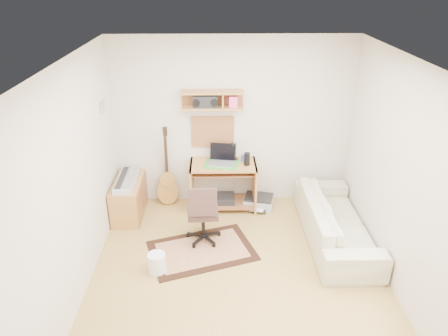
{
  "coord_description": "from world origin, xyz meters",
  "views": [
    {
      "loc": [
        -0.26,
        -4.05,
        3.43
      ],
      "look_at": [
        -0.15,
        1.05,
        1.0
      ],
      "focal_mm": 33.93,
      "sensor_mm": 36.0,
      "label": 1
    }
  ],
  "objects_px": {
    "cabinet": "(129,198)",
    "desk": "(223,186)",
    "task_chair": "(203,212)",
    "sofa": "(337,215)",
    "printer": "(259,201)"
  },
  "relations": [
    {
      "from": "task_chair",
      "to": "cabinet",
      "type": "distance_m",
      "value": 1.36
    },
    {
      "from": "task_chair",
      "to": "sofa",
      "type": "xyz_separation_m",
      "value": [
        1.82,
        -0.01,
        -0.06
      ]
    },
    {
      "from": "desk",
      "to": "sofa",
      "type": "relative_size",
      "value": 0.5
    },
    {
      "from": "task_chair",
      "to": "cabinet",
      "type": "height_order",
      "value": "task_chair"
    },
    {
      "from": "sofa",
      "to": "desk",
      "type": "bearing_deg",
      "value": 59.3
    },
    {
      "from": "task_chair",
      "to": "cabinet",
      "type": "relative_size",
      "value": 1.01
    },
    {
      "from": "printer",
      "to": "sofa",
      "type": "xyz_separation_m",
      "value": [
        0.97,
        -0.91,
        0.31
      ]
    },
    {
      "from": "desk",
      "to": "sofa",
      "type": "distance_m",
      "value": 1.78
    },
    {
      "from": "printer",
      "to": "sofa",
      "type": "relative_size",
      "value": 0.22
    },
    {
      "from": "cabinet",
      "to": "desk",
      "type": "bearing_deg",
      "value": 6.97
    },
    {
      "from": "cabinet",
      "to": "printer",
      "type": "relative_size",
      "value": 2.02
    },
    {
      "from": "task_chair",
      "to": "cabinet",
      "type": "bearing_deg",
      "value": 145.09
    },
    {
      "from": "desk",
      "to": "cabinet",
      "type": "xyz_separation_m",
      "value": [
        -1.43,
        -0.18,
        -0.1
      ]
    },
    {
      "from": "desk",
      "to": "cabinet",
      "type": "relative_size",
      "value": 1.11
    },
    {
      "from": "printer",
      "to": "sofa",
      "type": "height_order",
      "value": "sofa"
    }
  ]
}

